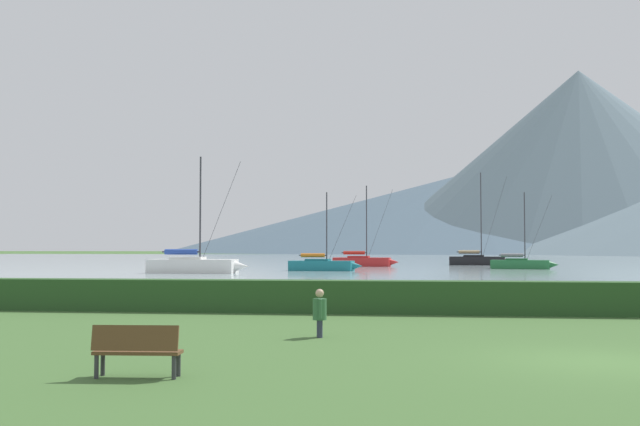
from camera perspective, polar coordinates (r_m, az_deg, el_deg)
ground_plane at (r=16.78m, az=20.24°, el=-10.41°), size 1000.00×1000.00×0.00m
harbor_water at (r=153.27m, az=8.69°, el=-3.46°), size 320.00×246.00×0.00m
hedge_line at (r=27.51m, az=15.06°, el=-6.16°), size 80.00×1.20×1.16m
sailboat_slip_1 at (r=77.39m, az=0.18°, el=-3.89°), size 7.56×2.85×7.96m
sailboat_slip_2 at (r=87.00m, az=14.78°, el=-3.67°), size 7.35×3.37×8.46m
sailboat_slip_3 at (r=71.32m, az=-9.39°, el=-3.83°), size 9.31×2.82×10.76m
sailboat_slip_4 at (r=105.08m, az=11.69°, el=-3.44°), size 8.51×2.88×12.51m
sailboat_slip_5 at (r=95.72m, az=3.21°, el=-3.60°), size 8.25×2.98×10.13m
park_bench_near_path at (r=14.20m, az=-13.52°, el=-9.80°), size 1.58×0.58×0.95m
person_seated_viewer at (r=19.98m, az=-0.03°, el=-7.31°), size 0.36×0.56×1.25m
distant_hill_west_ridge at (r=420.72m, az=10.90°, el=0.02°), size 322.87×322.87×42.67m
distant_hill_east_ridge at (r=371.43m, az=18.83°, el=3.68°), size 198.19×198.19×84.40m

